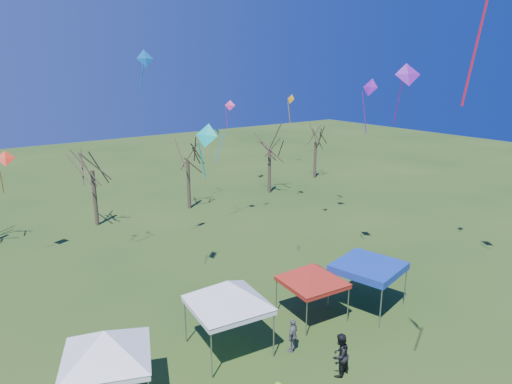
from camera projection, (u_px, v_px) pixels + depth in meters
ground at (326, 363)px, 20.15m from camera, size 140.00×140.00×0.00m
tree_2 at (90, 150)px, 36.13m from camera, size 3.71×3.71×8.18m
tree_3 at (187, 143)px, 40.70m from camera, size 3.59×3.59×7.91m
tree_4 at (270, 135)px, 45.98m from camera, size 3.58×3.58×7.89m
tree_5 at (316, 129)px, 52.43m from camera, size 3.39×3.39×7.46m
tent_white_west at (105, 336)px, 16.65m from camera, size 4.08×4.08×3.87m
tent_white_mid at (228, 285)px, 20.26m from camera, size 4.53×4.53×4.03m
tent_red at (313, 267)px, 23.10m from camera, size 3.97×3.97×3.51m
tent_blue at (369, 267)px, 24.27m from camera, size 3.87×3.87×2.53m
person_grey at (293, 335)px, 20.79m from camera, size 1.03×0.83×1.64m
person_dark at (340, 355)px, 19.11m from camera, size 1.05×0.89×1.93m
kite_27 at (408, 75)px, 18.39m from camera, size 1.20×1.09×2.55m
kite_13 at (5, 159)px, 28.61m from camera, size 1.25×0.96×2.82m
kite_22 at (218, 131)px, 36.22m from camera, size 0.89×0.95×2.86m
kite_1 at (206, 136)px, 17.24m from camera, size 0.81×1.03×2.17m
kite_17 at (370, 88)px, 26.84m from camera, size 0.64×1.07×3.31m
kite_12 at (290, 100)px, 40.01m from camera, size 0.38×0.86×2.68m
kite_19 at (230, 106)px, 35.30m from camera, size 0.81×0.81×2.24m
kite_11 at (145, 59)px, 27.66m from camera, size 1.16×0.68×2.53m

